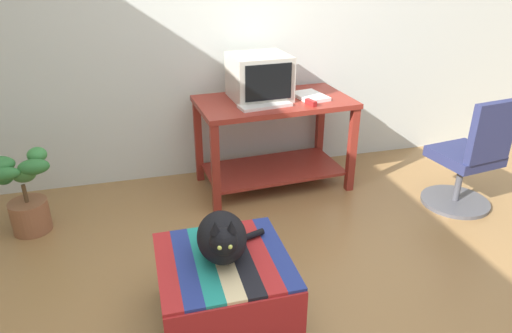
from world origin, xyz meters
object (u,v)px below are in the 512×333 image
object	(u,v)px
desk	(274,128)
stapler	(311,103)
ottoman_with_blanket	(224,289)
keyboard	(265,105)
cat	(222,237)
book	(310,96)
potted_plant	(24,193)
tv_monitor	(259,77)
office_chair	(469,162)

from	to	relation	value
desk	stapler	xyz separation A→B (m)	(0.23, -0.21, 0.26)
ottoman_with_blanket	stapler	size ratio (longest dim) A/B	6.14
keyboard	ottoman_with_blanket	bearing A→B (deg)	-123.37
cat	ottoman_with_blanket	bearing A→B (deg)	-90.35
ottoman_with_blanket	book	bearing A→B (deg)	54.72
desk	cat	bearing A→B (deg)	-120.15
desk	keyboard	size ratio (longest dim) A/B	3.14
ottoman_with_blanket	potted_plant	size ratio (longest dim) A/B	1.10
tv_monitor	desk	bearing A→B (deg)	-35.35
tv_monitor	stapler	world-z (taller)	tv_monitor
tv_monitor	stapler	distance (m)	0.46
cat	stapler	world-z (taller)	stapler
ottoman_with_blanket	cat	xyz separation A→B (m)	(0.00, 0.02, 0.32)
book	ottoman_with_blanket	xyz separation A→B (m)	(-1.01, -1.42, -0.57)
office_chair	book	bearing A→B (deg)	-43.46
tv_monitor	book	size ratio (longest dim) A/B	1.58
book	ottoman_with_blanket	distance (m)	1.83
tv_monitor	cat	xyz separation A→B (m)	(-0.61, -1.50, -0.41)
potted_plant	stapler	distance (m)	2.15
potted_plant	cat	bearing A→B (deg)	-45.88
keyboard	ottoman_with_blanket	world-z (taller)	keyboard
ottoman_with_blanket	office_chair	world-z (taller)	office_chair
book	desk	bearing A→B (deg)	163.38
desk	keyboard	world-z (taller)	keyboard
stapler	office_chair	bearing A→B (deg)	-41.55
keyboard	book	world-z (taller)	book
cat	potted_plant	size ratio (longest dim) A/B	0.67
tv_monitor	potted_plant	xyz separation A→B (m)	(-1.77, -0.31, -0.62)
desk	stapler	world-z (taller)	stapler
ottoman_with_blanket	potted_plant	xyz separation A→B (m)	(-1.16, 1.21, 0.11)
keyboard	tv_monitor	bearing A→B (deg)	76.83
keyboard	stapler	world-z (taller)	stapler
tv_monitor	office_chair	size ratio (longest dim) A/B	0.53
tv_monitor	book	bearing A→B (deg)	-17.39
cat	stapler	distance (m)	1.57
cat	office_chair	world-z (taller)	office_chair
keyboard	stapler	distance (m)	0.35
desk	book	xyz separation A→B (m)	(0.29, -0.03, 0.26)
cat	stapler	bearing A→B (deg)	58.95
desk	cat	xyz separation A→B (m)	(-0.71, -1.44, 0.00)
ottoman_with_blanket	cat	size ratio (longest dim) A/B	1.65
desk	tv_monitor	world-z (taller)	tv_monitor
tv_monitor	cat	distance (m)	1.67
tv_monitor	book	distance (m)	0.44
book	tv_monitor	bearing A→B (deg)	155.88
book	stapler	world-z (taller)	stapler
office_chair	tv_monitor	bearing A→B (deg)	-38.19
book	cat	size ratio (longest dim) A/B	0.72
desk	potted_plant	distance (m)	1.90
ottoman_with_blanket	potted_plant	distance (m)	1.68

